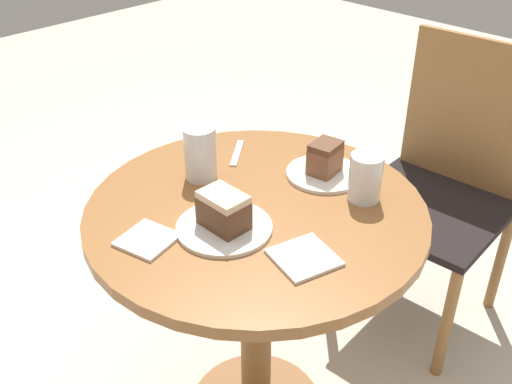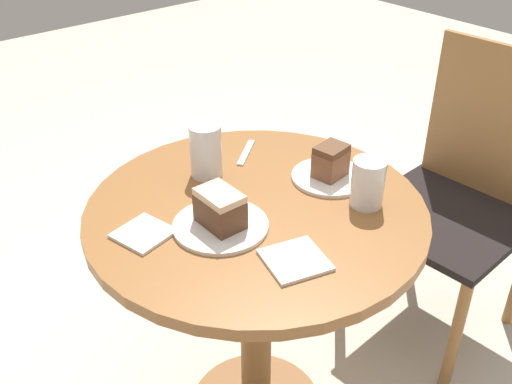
% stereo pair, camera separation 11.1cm
% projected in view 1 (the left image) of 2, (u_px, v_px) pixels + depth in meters
% --- Properties ---
extents(table, '(0.82, 0.82, 0.74)m').
position_uv_depth(table, '(256.00, 263.00, 1.51)').
color(table, brown).
rests_on(table, ground_plane).
extents(chair, '(0.49, 0.48, 0.95)m').
position_uv_depth(chair, '(441.00, 184.00, 1.98)').
color(chair, olive).
rests_on(chair, ground_plane).
extents(plate_near, '(0.19, 0.19, 0.01)m').
position_uv_depth(plate_near, '(324.00, 174.00, 1.54)').
color(plate_near, silver).
rests_on(plate_near, table).
extents(plate_far, '(0.22, 0.22, 0.01)m').
position_uv_depth(plate_far, '(224.00, 227.00, 1.34)').
color(plate_far, silver).
rests_on(plate_far, table).
extents(cake_slice_near, '(0.08, 0.09, 0.08)m').
position_uv_depth(cake_slice_near, '(325.00, 158.00, 1.52)').
color(cake_slice_near, brown).
rests_on(cake_slice_near, plate_near).
extents(cake_slice_far, '(0.11, 0.08, 0.08)m').
position_uv_depth(cake_slice_far, '(224.00, 210.00, 1.32)').
color(cake_slice_far, brown).
rests_on(cake_slice_far, plate_far).
extents(glass_lemonade, '(0.08, 0.08, 0.14)m').
position_uv_depth(glass_lemonade, '(202.00, 154.00, 1.51)').
color(glass_lemonade, beige).
rests_on(glass_lemonade, table).
extents(glass_water, '(0.08, 0.08, 0.12)m').
position_uv_depth(glass_water, '(365.00, 180.00, 1.42)').
color(glass_water, silver).
rests_on(glass_water, table).
extents(napkin_stack, '(0.15, 0.15, 0.01)m').
position_uv_depth(napkin_stack, '(304.00, 258.00, 1.25)').
color(napkin_stack, white).
rests_on(napkin_stack, table).
extents(spoon, '(0.10, 0.13, 0.00)m').
position_uv_depth(spoon, '(237.00, 153.00, 1.64)').
color(spoon, silver).
rests_on(spoon, table).
extents(napkin_side, '(0.13, 0.13, 0.01)m').
position_uv_depth(napkin_side, '(147.00, 240.00, 1.30)').
color(napkin_side, white).
rests_on(napkin_side, table).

